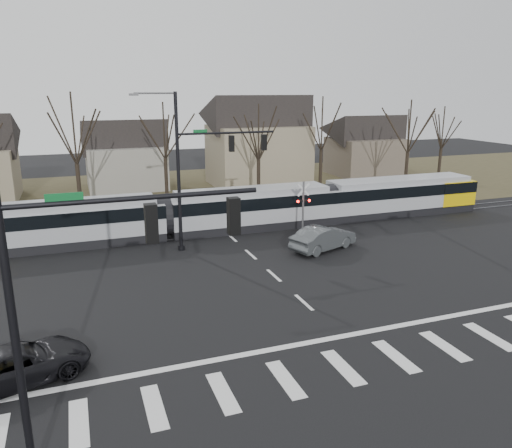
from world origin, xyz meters
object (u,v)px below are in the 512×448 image
object	(u,v)px
sedan	(323,238)
suv	(18,364)
tram	(250,207)
rail_crossing_signal	(303,210)

from	to	relation	value
sedan	suv	size ratio (longest dim) A/B	0.94
tram	sedan	world-z (taller)	tram
sedan	rail_crossing_signal	bearing A→B (deg)	-22.74
sedan	suv	world-z (taller)	sedan
sedan	tram	bearing A→B (deg)	1.82
tram	rail_crossing_signal	xyz separation A→B (m)	(2.89, -3.21, 0.20)
tram	sedan	distance (m)	7.27
tram	rail_crossing_signal	bearing A→B (deg)	-47.98
tram	suv	world-z (taller)	tram
tram	suv	size ratio (longest dim) A/B	7.41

